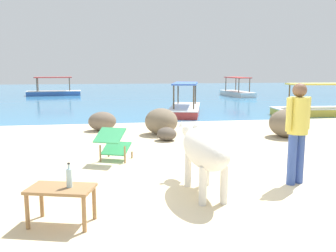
% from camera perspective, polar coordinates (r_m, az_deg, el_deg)
% --- Properties ---
extents(sand_beach, '(18.00, 14.00, 0.04)m').
position_cam_1_polar(sand_beach, '(5.70, 4.69, -10.01)').
color(sand_beach, beige).
rests_on(sand_beach, ground).
extents(water_surface, '(60.00, 36.00, 0.03)m').
position_cam_1_polar(water_surface, '(27.33, -6.32, 5.08)').
color(water_surface, teal).
rests_on(water_surface, ground).
extents(cow, '(0.60, 1.87, 1.05)m').
position_cam_1_polar(cow, '(5.31, 5.76, -3.42)').
color(cow, silver).
rests_on(cow, sand_beach).
extents(low_bench_table, '(0.85, 0.63, 0.46)m').
position_cam_1_polar(low_bench_table, '(4.51, -16.58, -10.20)').
color(low_bench_table, olive).
rests_on(low_bench_table, sand_beach).
extents(bottle, '(0.07, 0.07, 0.30)m').
position_cam_1_polar(bottle, '(4.42, -15.38, -7.87)').
color(bottle, '#A3C6D1').
rests_on(bottle, low_bench_table).
extents(deck_chair_far, '(0.79, 0.91, 0.68)m').
position_cam_1_polar(deck_chair_far, '(7.23, -8.67, -2.66)').
color(deck_chair_far, olive).
rests_on(deck_chair_far, sand_beach).
extents(person_standing, '(0.48, 0.32, 1.62)m').
position_cam_1_polar(person_standing, '(6.04, 19.85, 0.03)').
color(person_standing, '#334C99').
rests_on(person_standing, sand_beach).
extents(shore_rock_large, '(0.67, 0.68, 0.34)m').
position_cam_1_polar(shore_rock_large, '(9.31, -0.21, -1.26)').
color(shore_rock_large, brown).
rests_on(shore_rock_large, sand_beach).
extents(shore_rock_medium, '(1.12, 1.14, 0.74)m').
position_cam_1_polar(shore_rock_medium, '(10.17, -1.07, 0.76)').
color(shore_rock_medium, '#756651').
rests_on(shore_rock_medium, sand_beach).
extents(shore_rock_small, '(0.92, 0.82, 0.57)m').
position_cam_1_polar(shore_rock_small, '(10.96, -10.37, 0.75)').
color(shore_rock_small, '#6B5B4C').
rests_on(shore_rock_small, sand_beach).
extents(shore_rock_flat, '(1.16, 1.17, 0.75)m').
position_cam_1_polar(shore_rock_flat, '(10.29, 18.30, 0.43)').
color(shore_rock_flat, '#756651').
rests_on(shore_rock_flat, sand_beach).
extents(boat_white, '(1.47, 3.76, 1.29)m').
position_cam_1_polar(boat_white, '(25.34, 10.88, 5.32)').
color(boat_white, white).
rests_on(boat_white, water_surface).
extents(boat_blue, '(3.76, 1.49, 1.29)m').
position_cam_1_polar(boat_blue, '(26.67, -17.62, 5.24)').
color(boat_blue, '#3866B7').
rests_on(boat_blue, water_surface).
extents(boat_red, '(2.07, 3.85, 1.29)m').
position_cam_1_polar(boat_red, '(15.00, 2.74, 2.98)').
color(boat_red, '#C63833').
rests_on(boat_red, water_surface).
extents(boat_yellow, '(3.75, 1.42, 1.29)m').
position_cam_1_polar(boat_yellow, '(15.70, 22.74, 2.56)').
color(boat_yellow, gold).
rests_on(boat_yellow, water_surface).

